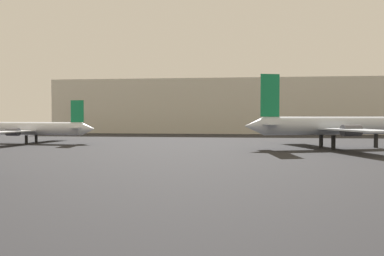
{
  "coord_description": "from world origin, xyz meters",
  "views": [
    {
      "loc": [
        2.12,
        -7.62,
        5.05
      ],
      "look_at": [
        -3.8,
        38.86,
        3.64
      ],
      "focal_mm": 38.43,
      "sensor_mm": 36.0,
      "label": 1
    }
  ],
  "objects": [
    {
      "name": "airplane_on_taxiway",
      "position": [
        15.4,
        57.49,
        3.52
      ],
      "size": [
        28.17,
        27.96,
        11.21
      ],
      "rotation": [
        0.0,
        0.0,
        0.33
      ],
      "color": "#B2BCCC",
      "rests_on": "ground_plane"
    },
    {
      "name": "terminal_building",
      "position": [
        -3.98,
        117.3,
        7.73
      ],
      "size": [
        98.56,
        24.33,
        15.46
      ],
      "primitive_type": "cube",
      "color": "beige",
      "rests_on": "ground_plane"
    },
    {
      "name": "airplane_distant",
      "position": [
        -37.29,
        63.02,
        2.69
      ],
      "size": [
        27.39,
        22.92,
        7.78
      ],
      "rotation": [
        0.0,
        0.0,
        3.05
      ],
      "color": "silver",
      "rests_on": "ground_plane"
    }
  ]
}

